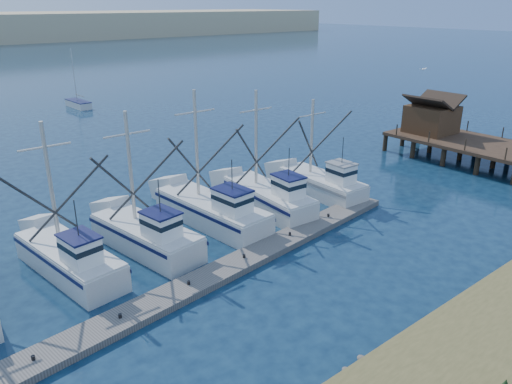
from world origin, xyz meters
TOP-DOWN VIEW (x-y plane):
  - ground at (0.00, 0.00)m, footprint 500.00×500.00m
  - floating_dock at (-7.50, 5.61)m, footprint 27.89×5.11m
  - timber_pier at (21.50, 8.46)m, footprint 7.00×20.00m
  - trawler_fleet at (-7.41, 10.62)m, footprint 27.52×9.33m
  - sailboat_near at (3.11, 55.94)m, footprint 1.92×5.23m
  - flying_gull at (15.04, 9.44)m, footprint 0.97×0.18m

SIDE VIEW (x-z plane):
  - ground at x=0.00m, z-range 0.00..0.00m
  - floating_dock at x=-7.50m, z-range 0.00..0.37m
  - sailboat_near at x=3.11m, z-range -3.55..4.55m
  - trawler_fleet at x=-7.41m, z-range -3.40..5.34m
  - timber_pier at x=21.50m, z-range -1.43..6.57m
  - flying_gull at x=15.04m, z-range 8.70..8.88m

